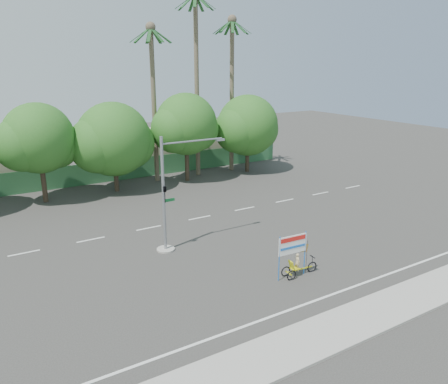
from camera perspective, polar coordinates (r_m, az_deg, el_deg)
ground at (r=25.02m, az=1.49°, el=-9.57°), size 120.00×120.00×0.00m
sidewalk_near at (r=19.95m, az=13.76°, el=-17.31°), size 50.00×2.40×0.12m
fence at (r=43.34m, az=-14.05°, el=2.72°), size 38.00×0.08×2.00m
building_right at (r=50.05m, az=-6.92°, el=5.86°), size 14.00×8.00×3.60m
tree_left at (r=37.69m, az=-23.12°, el=6.16°), size 6.66×5.60×8.07m
tree_center at (r=39.06m, az=-14.31°, el=6.42°), size 7.62×6.40×7.85m
tree_right at (r=41.49m, az=-5.04°, el=8.52°), size 6.90×5.80×8.36m
tree_far_right at (r=45.07m, az=3.06°, el=8.44°), size 7.38×6.20×7.94m
palm_tall at (r=43.35m, az=-3.62°, el=15.83°), size 3.73×3.79×17.45m
palm_mid at (r=45.38m, az=1.03°, el=14.55°), size 3.73×3.79×15.45m
palm_short at (r=41.50m, az=-9.23°, el=13.40°), size 3.73×3.79×14.45m
traffic_signal at (r=26.22m, az=-7.24°, el=-1.56°), size 4.72×1.10×7.00m
trike_billboard at (r=23.73m, az=9.35°, el=-8.61°), size 2.56×0.62×2.52m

